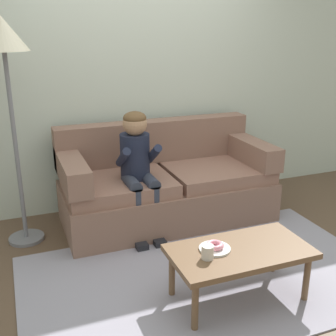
{
  "coord_description": "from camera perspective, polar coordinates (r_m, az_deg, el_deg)",
  "views": [
    {
      "loc": [
        -1.25,
        -2.68,
        1.78
      ],
      "look_at": [
        -0.04,
        0.45,
        0.65
      ],
      "focal_mm": 44.97,
      "sensor_mm": 36.0,
      "label": 1
    }
  ],
  "objects": [
    {
      "name": "coffee_table",
      "position": [
        2.9,
        9.71,
        -11.5
      ],
      "size": [
        0.94,
        0.5,
        0.38
      ],
      "color": "brown",
      "rests_on": "ground"
    },
    {
      "name": "area_rug",
      "position": [
        3.26,
        5.21,
        -14.48
      ],
      "size": [
        2.69,
        1.6,
        0.01
      ],
      "primitive_type": "cube",
      "color": "#9993A3",
      "rests_on": "ground"
    },
    {
      "name": "donut",
      "position": [
        2.83,
        6.37,
        -10.36
      ],
      "size": [
        0.16,
        0.16,
        0.04
      ],
      "primitive_type": "torus",
      "rotation": [
        0.0,
        0.0,
        1.95
      ],
      "color": "pink",
      "rests_on": "plate"
    },
    {
      "name": "mug",
      "position": [
        2.73,
        5.39,
        -11.27
      ],
      "size": [
        0.08,
        0.08,
        0.09
      ],
      "primitive_type": "cylinder",
      "color": "silver",
      "rests_on": "coffee_table"
    },
    {
      "name": "couch",
      "position": [
        4.04,
        -0.33,
        -2.35
      ],
      "size": [
        1.96,
        0.9,
        0.91
      ],
      "color": "#846051",
      "rests_on": "ground"
    },
    {
      "name": "person_child",
      "position": [
        3.64,
        -4.12,
        0.83
      ],
      "size": [
        0.34,
        0.58,
        1.1
      ],
      "color": "#1E2338",
      "rests_on": "ground"
    },
    {
      "name": "wall_back",
      "position": [
        4.28,
        -4.26,
        13.48
      ],
      "size": [
        8.0,
        0.1,
        2.8
      ],
      "primitive_type": "cube",
      "color": "beige",
      "rests_on": "ground"
    },
    {
      "name": "toy_controller",
      "position": [
        3.78,
        13.02,
        -9.55
      ],
      "size": [
        0.23,
        0.09,
        0.05
      ],
      "rotation": [
        0.0,
        0.0,
        -0.05
      ],
      "color": "blue",
      "rests_on": "ground"
    },
    {
      "name": "floor_lamp",
      "position": [
        3.54,
        -21.28,
        14.24
      ],
      "size": [
        0.39,
        0.39,
        1.86
      ],
      "color": "slate",
      "rests_on": "ground"
    },
    {
      "name": "ground",
      "position": [
        3.45,
        3.34,
        -12.48
      ],
      "size": [
        10.0,
        10.0,
        0.0
      ],
      "primitive_type": "plane",
      "color": "brown"
    },
    {
      "name": "plate",
      "position": [
        2.85,
        6.35,
        -10.8
      ],
      "size": [
        0.21,
        0.21,
        0.01
      ],
      "primitive_type": "cylinder",
      "color": "white",
      "rests_on": "coffee_table"
    }
  ]
}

